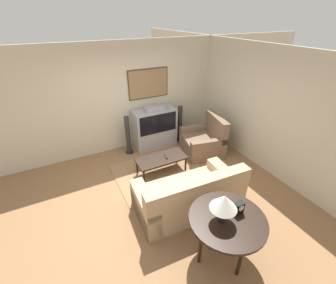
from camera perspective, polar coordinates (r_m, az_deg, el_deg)
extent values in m
plane|color=#8E6642|center=(4.73, -2.91, -12.85)|extent=(12.00, 12.00, 0.00)
cube|color=beige|center=(5.80, -12.26, 10.59)|extent=(12.00, 0.06, 2.70)
cube|color=#4C381E|center=(5.90, -5.01, 14.58)|extent=(1.08, 0.03, 0.74)
cube|color=#93704C|center=(5.88, -4.94, 14.54)|extent=(1.03, 0.01, 0.69)
cube|color=beige|center=(5.45, 22.94, 7.61)|extent=(0.06, 12.00, 2.70)
cube|color=#99704C|center=(5.25, -2.16, -7.64)|extent=(1.98, 1.54, 0.01)
cube|color=#9E9EA3|center=(6.18, -3.35, 1.15)|extent=(1.12, 0.51, 0.47)
cube|color=#9E9EA3|center=(5.95, -3.50, 5.56)|extent=(1.12, 0.51, 0.57)
cube|color=black|center=(5.73, -2.44, 4.62)|extent=(1.00, 0.01, 0.51)
cube|color=#9E9EA3|center=(5.82, -3.60, 8.54)|extent=(0.50, 0.28, 0.09)
cube|color=tan|center=(4.35, 4.91, -13.86)|extent=(1.95, 1.08, 0.41)
cube|color=tan|center=(3.81, 7.96, -12.44)|extent=(1.91, 0.32, 0.49)
cube|color=tan|center=(4.67, 14.09, -9.90)|extent=(0.29, 0.98, 0.57)
cube|color=tan|center=(4.06, -5.85, -16.34)|extent=(0.29, 0.98, 0.57)
cube|color=#877154|center=(4.13, 12.09, -10.31)|extent=(0.37, 0.14, 0.34)
cube|color=#877154|center=(3.79, 1.10, -13.97)|extent=(0.37, 0.14, 0.34)
cube|color=brown|center=(5.93, 8.53, -0.71)|extent=(1.11, 1.17, 0.43)
cube|color=brown|center=(5.84, 12.23, 3.92)|extent=(0.39, 1.01, 0.55)
cube|color=brown|center=(6.23, 7.11, 1.74)|extent=(0.93, 0.35, 0.57)
cube|color=brown|center=(5.57, 10.23, -2.21)|extent=(0.93, 0.35, 0.57)
cube|color=black|center=(5.06, -1.68, -4.25)|extent=(1.13, 0.52, 0.04)
cylinder|color=black|center=(4.86, -6.10, -8.92)|extent=(0.04, 0.04, 0.35)
cylinder|color=black|center=(5.22, 4.49, -5.68)|extent=(0.04, 0.04, 0.35)
cylinder|color=black|center=(5.17, -7.85, -6.30)|extent=(0.04, 0.04, 0.35)
cylinder|color=black|center=(5.52, 2.24, -3.44)|extent=(0.04, 0.04, 0.35)
cylinder|color=black|center=(3.34, 14.87, -18.42)|extent=(1.06, 1.06, 0.04)
cube|color=black|center=(3.39, 14.73, -19.12)|extent=(0.91, 0.43, 0.08)
cylinder|color=black|center=(3.51, 8.27, -24.58)|extent=(0.05, 0.05, 0.74)
cylinder|color=black|center=(3.85, 18.00, -19.53)|extent=(0.05, 0.05, 0.74)
cylinder|color=black|center=(3.51, 17.99, -26.21)|extent=(0.05, 0.05, 0.74)
cylinder|color=black|center=(3.28, 13.35, -18.55)|extent=(0.11, 0.11, 0.02)
cylinder|color=black|center=(3.13, 13.78, -16.15)|extent=(0.02, 0.02, 0.37)
cone|color=silver|center=(3.05, 14.06, -14.56)|extent=(0.36, 0.36, 0.21)
cube|color=black|center=(3.37, 17.51, -15.62)|extent=(0.13, 0.09, 0.18)
cylinder|color=white|center=(3.33, 18.17, -15.71)|extent=(0.09, 0.01, 0.09)
cube|color=black|center=(5.06, -0.49, -3.79)|extent=(0.08, 0.17, 0.02)
cylinder|color=black|center=(6.04, -9.73, -2.51)|extent=(0.21, 0.21, 0.02)
cylinder|color=#2D2D2D|center=(5.79, -10.15, 1.69)|extent=(0.12, 0.12, 1.03)
cylinder|color=black|center=(6.56, 2.94, 0.74)|extent=(0.21, 0.21, 0.02)
cylinder|color=#2D2D2D|center=(6.33, 3.05, 4.72)|extent=(0.12, 0.12, 1.03)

